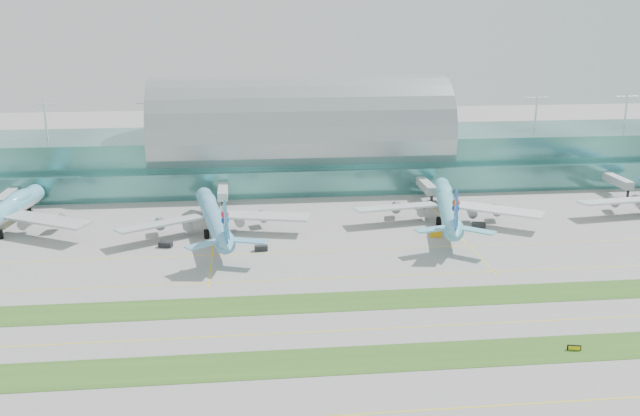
{
  "coord_description": "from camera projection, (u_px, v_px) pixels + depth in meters",
  "views": [
    {
      "loc": [
        -23.58,
        -157.93,
        69.26
      ],
      "look_at": [
        0.0,
        55.0,
        9.0
      ],
      "focal_mm": 40.0,
      "sensor_mm": 36.0,
      "label": 1
    }
  ],
  "objects": [
    {
      "name": "gse_e",
      "position": [
        436.0,
        234.0,
        223.46
      ],
      "size": [
        3.73,
        2.32,
        1.76
      ],
      "primitive_type": "cube",
      "rotation": [
        0.0,
        0.0,
        -0.14
      ],
      "color": "#DF9F0D",
      "rests_on": "ground"
    },
    {
      "name": "gse_c",
      "position": [
        166.0,
        245.0,
        213.82
      ],
      "size": [
        4.46,
        3.16,
        1.55
      ],
      "primitive_type": "cube",
      "rotation": [
        0.0,
        0.0,
        -0.32
      ],
      "color": "black",
      "rests_on": "ground"
    },
    {
      "name": "taxiline_b",
      "position": [
        354.0,
        330.0,
        158.96
      ],
      "size": [
        420.0,
        0.35,
        0.01
      ],
      "primitive_type": "cube",
      "color": "yellow",
      "rests_on": "ground"
    },
    {
      "name": "airliner_b",
      "position": [
        213.0,
        216.0,
        225.07
      ],
      "size": [
        60.42,
        69.19,
        19.08
      ],
      "rotation": [
        0.0,
        0.0,
        0.15
      ],
      "color": "#61ACD5",
      "rests_on": "ground"
    },
    {
      "name": "gse_d",
      "position": [
        261.0,
        248.0,
        210.65
      ],
      "size": [
        3.95,
        2.09,
        1.6
      ],
      "primitive_type": "cube",
      "rotation": [
        0.0,
        0.0,
        0.04
      ],
      "color": "black",
      "rests_on": "ground"
    },
    {
      "name": "terminal",
      "position": [
        300.0,
        147.0,
        291.74
      ],
      "size": [
        340.0,
        69.1,
        36.0
      ],
      "color": "#3D7A75",
      "rests_on": "ground"
    },
    {
      "name": "grass_strip_far",
      "position": [
        344.0,
        301.0,
        174.26
      ],
      "size": [
        420.0,
        12.0,
        0.08
      ],
      "primitive_type": "cube",
      "color": "#2D591E",
      "rests_on": "ground"
    },
    {
      "name": "gse_f",
      "position": [
        479.0,
        225.0,
        232.64
      ],
      "size": [
        4.53,
        2.83,
        1.79
      ],
      "primitive_type": "cube",
      "rotation": [
        0.0,
        0.0,
        -0.18
      ],
      "color": "black",
      "rests_on": "ground"
    },
    {
      "name": "grass_strip_near",
      "position": [
        365.0,
        359.0,
        145.56
      ],
      "size": [
        420.0,
        12.0,
        0.08
      ],
      "primitive_type": "cube",
      "color": "#2D591E",
      "rests_on": "ground"
    },
    {
      "name": "ground",
      "position": [
        345.0,
        305.0,
        172.36
      ],
      "size": [
        700.0,
        700.0,
        0.0
      ],
      "primitive_type": "plane",
      "color": "gray",
      "rests_on": "ground"
    },
    {
      "name": "airliner_c",
      "position": [
        447.0,
        205.0,
        237.34
      ],
      "size": [
        61.11,
        70.33,
        19.52
      ],
      "rotation": [
        0.0,
        0.0,
        -0.21
      ],
      "color": "#64C5DD",
      "rests_on": "ground"
    },
    {
      "name": "taxiline_d",
      "position": [
        326.0,
        251.0,
        210.63
      ],
      "size": [
        420.0,
        0.35,
        0.01
      ],
      "primitive_type": "cube",
      "color": "yellow",
      "rests_on": "ground"
    },
    {
      "name": "taxiline_a",
      "position": [
        384.0,
        413.0,
        126.43
      ],
      "size": [
        420.0,
        0.35,
        0.01
      ],
      "primitive_type": "cube",
      "color": "yellow",
      "rests_on": "ground"
    },
    {
      "name": "taxiway_sign_east",
      "position": [
        574.0,
        348.0,
        149.26
      ],
      "size": [
        2.85,
        1.01,
        1.21
      ],
      "rotation": [
        0.0,
        0.0,
        -0.25
      ],
      "color": "black",
      "rests_on": "ground"
    },
    {
      "name": "taxiline_c",
      "position": [
        335.0,
        278.0,
        189.58
      ],
      "size": [
        420.0,
        0.35,
        0.01
      ],
      "primitive_type": "cube",
      "color": "yellow",
      "rests_on": "ground"
    }
  ]
}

